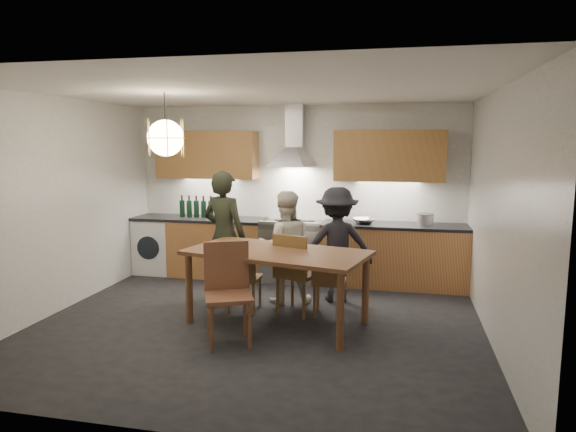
% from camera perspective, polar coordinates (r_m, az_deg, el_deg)
% --- Properties ---
extents(ground, '(5.00, 5.00, 0.00)m').
position_cam_1_polar(ground, '(5.97, -3.43, -11.94)').
color(ground, black).
rests_on(ground, ground).
extents(room_shell, '(5.02, 4.52, 2.61)m').
position_cam_1_polar(room_shell, '(5.62, -3.59, 4.63)').
color(room_shell, white).
rests_on(room_shell, ground).
extents(counter_run, '(5.00, 0.62, 0.90)m').
position_cam_1_polar(counter_run, '(7.67, 0.70, -3.86)').
color(counter_run, '#C6854C').
rests_on(counter_run, ground).
extents(range_stove, '(0.90, 0.60, 0.92)m').
position_cam_1_polar(range_stove, '(7.67, 0.52, -3.92)').
color(range_stove, silver).
rests_on(range_stove, ground).
extents(wall_fixtures, '(4.30, 0.54, 1.10)m').
position_cam_1_polar(wall_fixtures, '(7.61, 0.72, 6.86)').
color(wall_fixtures, '#B98447').
rests_on(wall_fixtures, ground).
extents(pendant_lamp, '(0.43, 0.43, 0.70)m').
position_cam_1_polar(pendant_lamp, '(5.87, -13.43, 8.43)').
color(pendant_lamp, black).
rests_on(pendant_lamp, ground).
extents(dining_table, '(2.18, 1.44, 0.85)m').
position_cam_1_polar(dining_table, '(5.79, -1.25, -4.83)').
color(dining_table, brown).
rests_on(dining_table, ground).
extents(chair_back_left, '(0.38, 0.38, 0.83)m').
position_cam_1_polar(chair_back_left, '(6.26, -5.06, -6.41)').
color(chair_back_left, brown).
rests_on(chair_back_left, ground).
extents(chair_back_mid, '(0.56, 0.56, 0.99)m').
position_cam_1_polar(chair_back_mid, '(6.12, 0.71, -5.87)').
color(chair_back_mid, brown).
rests_on(chair_back_mid, ground).
extents(chair_back_right, '(0.40, 0.40, 0.85)m').
position_cam_1_polar(chair_back_right, '(6.08, 4.53, -6.78)').
color(chair_back_right, brown).
rests_on(chair_back_right, ground).
extents(chair_front, '(0.62, 0.62, 1.03)m').
position_cam_1_polar(chair_front, '(5.37, -6.73, -7.67)').
color(chair_front, brown).
rests_on(chair_front, ground).
extents(person_left, '(0.70, 0.55, 1.69)m').
position_cam_1_polar(person_left, '(6.76, -7.08, -2.15)').
color(person_left, black).
rests_on(person_left, ground).
extents(person_mid, '(0.84, 0.74, 1.44)m').
position_cam_1_polar(person_mid, '(6.59, -0.35, -3.45)').
color(person_mid, beige).
rests_on(person_mid, ground).
extents(person_right, '(1.08, 0.81, 1.49)m').
position_cam_1_polar(person_right, '(6.67, 5.44, -3.17)').
color(person_right, black).
rests_on(person_right, ground).
extents(mixing_bowl, '(0.41, 0.41, 0.08)m').
position_cam_1_polar(mixing_bowl, '(7.40, 8.40, -0.54)').
color(mixing_bowl, '#B1B1B5').
rests_on(mixing_bowl, counter_run).
extents(stock_pot, '(0.26, 0.26, 0.16)m').
position_cam_1_polar(stock_pot, '(7.40, 15.01, -0.42)').
color(stock_pot, '#ACADB0').
rests_on(stock_pot, counter_run).
extents(wine_bottles, '(0.79, 0.08, 0.33)m').
position_cam_1_polar(wine_bottles, '(8.00, -9.36, 1.02)').
color(wine_bottles, black).
rests_on(wine_bottles, counter_run).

